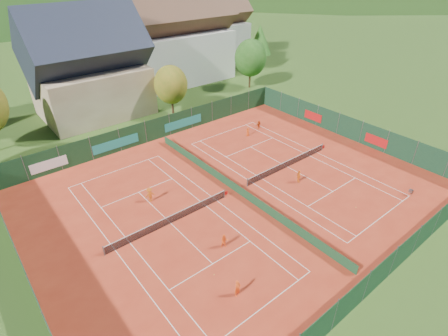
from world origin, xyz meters
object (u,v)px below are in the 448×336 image
Objects in this scene: chalet at (89,71)px; player_right_far_b at (259,125)px; ball_hopper at (411,191)px; hotel_block_b at (210,31)px; player_right_near at (299,176)px; player_left_mid at (224,241)px; hotel_block_a at (176,41)px; player_left_far at (150,195)px; player_right_far_a at (248,132)px; player_left_near at (238,288)px.

chalet is 26.28m from player_right_far_b.
player_right_far_b is at bearing 92.24° from ball_hopper.
hotel_block_b is 52.77m from player_right_near.
hotel_block_b reaches higher than player_left_mid.
hotel_block_a is at bearing 86.65° from player_left_mid.
player_right_near is (-7.06, 8.94, 0.18)m from ball_hopper.
player_left_mid is at bearing 130.61° from player_right_near.
chalet is 20.25× the size of ball_hopper.
player_left_far is 21.24m from player_right_far_b.
hotel_block_b is (14.00, 8.00, -0.76)m from hotel_block_a.
hotel_block_a is at bearing -103.89° from player_right_far_b.
player_left_far is (-21.34, 16.10, 0.23)m from ball_hopper.
player_right_far_a is at bearing -159.58° from player_left_far.
player_right_near is (9.52, -32.89, -5.89)m from chalet.
chalet is at bearing -95.17° from player_left_far.
chalet is 0.94× the size of hotel_block_b.
hotel_block_a is 18.19× the size of player_right_far_b.
player_left_far reaches higher than player_left_near.
ball_hopper is at bearing -112.95° from player_right_near.
player_left_mid is (-22.06, -41.53, -6.70)m from hotel_block_a.
chalet is 10.89× the size of player_left_near.
player_left_far is 1.32× the size of player_right_far_b.
player_right_far_a is (17.66, 4.77, -0.19)m from player_left_far.
ball_hopper is 21.19m from player_right_far_a.
player_right_near is (-9.48, -38.89, -6.65)m from hotel_block_a.
player_right_near reaches higher than player_right_far_a.
chalet is at bearing -162.47° from hotel_block_a.
chalet is 34.74m from player_right_near.
ball_hopper is 0.54× the size of player_left_near.
hotel_block_a is (19.00, 6.00, 0.76)m from chalet.
hotel_block_b is (33.00, 14.00, -0.01)m from chalet.
player_right_far_b is at bearing 63.88° from player_left_mid.
hotel_block_a is 28.46m from player_right_far_a.
player_right_far_b is (6.21, 12.72, -0.14)m from player_right_near.
player_right_near is at bearing -103.70° from hotel_block_a.
player_right_far_b is (20.49, 5.56, -0.19)m from player_left_far.
player_left_far is at bearing 83.70° from player_left_near.
player_left_near is at bearing -118.00° from hotel_block_a.
ball_hopper is 0.55× the size of player_right_near.
hotel_block_b is 40.77m from player_right_far_a.
player_right_near is at bearing 66.78° from player_right_far_a.
chalet is 45.40m from ball_hopper.
hotel_block_a is at bearing -150.26° from hotel_block_b.
player_left_far is at bearing 92.13° from player_right_near.
chalet reaches higher than player_left_far.
player_right_far_a is (-6.09, -26.96, -6.78)m from hotel_block_a.
player_right_far_a is 2.94m from player_right_far_b.
hotel_block_b is at bearing 73.61° from ball_hopper.
hotel_block_a reaches higher than player_right_far_b.
hotel_block_b is 61.55m from player_left_mid.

